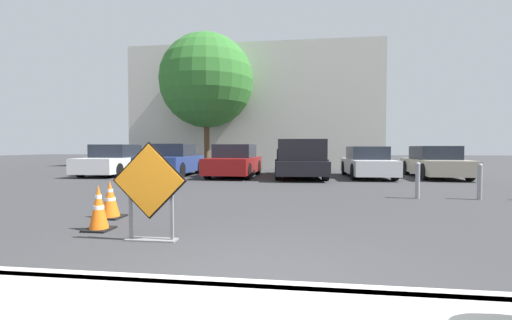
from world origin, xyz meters
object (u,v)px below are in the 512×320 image
object	(u,v)px
traffic_cone_nearest	(99,208)
bollard_second	(480,181)
traffic_cone_second	(110,200)
parked_car_second	(172,161)
pickup_truck	(300,161)
parked_car_third	(235,162)
parked_car_nearest	(115,161)
parked_car_fifth	(435,163)
road_closed_sign	(150,189)
bollard_nearest	(418,179)
parked_car_fourth	(367,163)

from	to	relation	value
traffic_cone_nearest	bollard_second	distance (m)	8.67
traffic_cone_second	parked_car_second	distance (m)	9.51
traffic_cone_nearest	bollard_second	bearing A→B (deg)	28.82
pickup_truck	bollard_second	xyz separation A→B (m)	(4.46, -5.68, -0.26)
traffic_cone_nearest	parked_car_third	bearing A→B (deg)	88.83
parked_car_nearest	traffic_cone_nearest	bearing A→B (deg)	116.04
traffic_cone_nearest	parked_car_fifth	size ratio (longest dim) A/B	0.16
road_closed_sign	bollard_nearest	distance (m)	6.89
parked_car_second	parked_car_third	distance (m)	2.92
traffic_cone_second	parked_car_third	size ratio (longest dim) A/B	0.16
bollard_nearest	bollard_second	bearing A→B (deg)	0.00
parked_car_second	parked_car_fifth	xyz separation A→B (m)	(11.66, 0.62, -0.05)
traffic_cone_nearest	parked_car_fifth	bearing A→B (deg)	50.17
road_closed_sign	parked_car_nearest	bearing A→B (deg)	121.78
traffic_cone_nearest	traffic_cone_second	bearing A→B (deg)	110.76
parked_car_nearest	parked_car_fifth	xyz separation A→B (m)	(14.57, 0.41, -0.03)
parked_car_second	parked_car_fourth	size ratio (longest dim) A/B	1.04
road_closed_sign	bollard_second	xyz separation A→B (m)	(6.52, 4.68, -0.25)
traffic_cone_nearest	bollard_nearest	size ratio (longest dim) A/B	0.78
parked_car_fifth	bollard_nearest	world-z (taller)	parked_car_fifth
traffic_cone_nearest	parked_car_fourth	bearing A→B (deg)	59.84
road_closed_sign	pickup_truck	bearing A→B (deg)	78.77
road_closed_sign	parked_car_second	size ratio (longest dim) A/B	0.32
parked_car_second	parked_car_third	xyz separation A→B (m)	(2.91, 0.05, -0.02)
parked_car_third	parked_car_fifth	size ratio (longest dim) A/B	1.00
traffic_cone_second	parked_car_nearest	size ratio (longest dim) A/B	0.15
parked_car_second	pickup_truck	bearing A→B (deg)	176.07
traffic_cone_nearest	traffic_cone_second	xyz separation A→B (m)	(-0.35, 0.91, -0.02)
pickup_truck	parked_car_fourth	xyz separation A→B (m)	(2.90, 0.53, -0.12)
road_closed_sign	parked_car_fourth	distance (m)	11.96
traffic_cone_nearest	bollard_second	world-z (taller)	bollard_second
parked_car_second	bollard_second	size ratio (longest dim) A/B	4.84
pickup_truck	parked_car_nearest	bearing A→B (deg)	-5.80
parked_car_third	bollard_nearest	distance (m)	8.41
parked_car_third	bollard_second	distance (m)	9.51
parked_car_second	bollard_second	xyz separation A→B (m)	(10.31, -5.93, -0.21)
parked_car_third	parked_car_nearest	bearing A→B (deg)	-0.00
traffic_cone_second	bollard_second	size ratio (longest dim) A/B	0.76
traffic_cone_second	parked_car_fourth	distance (m)	11.42
parked_car_second	parked_car_fifth	distance (m)	11.67
parked_car_nearest	parked_car_fifth	world-z (taller)	parked_car_nearest
traffic_cone_second	parked_car_fourth	world-z (taller)	parked_car_fourth
pickup_truck	road_closed_sign	bearing A→B (deg)	75.96
road_closed_sign	bollard_nearest	size ratio (longest dim) A/B	1.48
pickup_truck	parked_car_fourth	distance (m)	2.95
pickup_truck	traffic_cone_second	bearing A→B (deg)	65.93
road_closed_sign	parked_car_fifth	bearing A→B (deg)	54.99
traffic_cone_nearest	parked_car_nearest	size ratio (longest dim) A/B	0.16
traffic_cone_nearest	bollard_nearest	world-z (taller)	bollard_nearest
bollard_nearest	bollard_second	world-z (taller)	bollard_nearest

